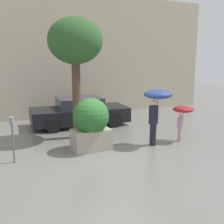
{
  "coord_description": "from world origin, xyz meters",
  "views": [
    {
      "loc": [
        -3.3,
        -7.05,
        2.98
      ],
      "look_at": [
        0.94,
        1.6,
        1.05
      ],
      "focal_mm": 45.0,
      "sensor_mm": 36.0,
      "label": 1
    }
  ],
  "objects_px": {
    "person_adult": "(157,102)",
    "parking_meter": "(12,130)",
    "parked_car_near": "(80,112)",
    "person_child": "(183,112)",
    "planter_box": "(91,123)",
    "street_tree": "(75,43)"
  },
  "relations": [
    {
      "from": "person_adult",
      "to": "parking_meter",
      "type": "relative_size",
      "value": 1.42
    },
    {
      "from": "person_adult",
      "to": "parked_car_near",
      "type": "distance_m",
      "value": 4.12
    },
    {
      "from": "person_adult",
      "to": "parking_meter",
      "type": "height_order",
      "value": "person_adult"
    },
    {
      "from": "person_child",
      "to": "parking_meter",
      "type": "height_order",
      "value": "parking_meter"
    },
    {
      "from": "planter_box",
      "to": "person_child",
      "type": "xyz_separation_m",
      "value": [
        3.25,
        -0.53,
        0.14
      ]
    },
    {
      "from": "planter_box",
      "to": "parked_car_near",
      "type": "distance_m",
      "value": 3.39
    },
    {
      "from": "planter_box",
      "to": "street_tree",
      "type": "distance_m",
      "value": 2.95
    },
    {
      "from": "person_adult",
      "to": "parking_meter",
      "type": "xyz_separation_m",
      "value": [
        -4.54,
        0.41,
        -0.54
      ]
    },
    {
      "from": "parked_car_near",
      "to": "parking_meter",
      "type": "distance_m",
      "value": 4.64
    },
    {
      "from": "person_adult",
      "to": "planter_box",
      "type": "bearing_deg",
      "value": 178.93
    },
    {
      "from": "parking_meter",
      "to": "person_adult",
      "type": "bearing_deg",
      "value": -5.19
    },
    {
      "from": "parked_car_near",
      "to": "street_tree",
      "type": "relative_size",
      "value": 0.99
    },
    {
      "from": "person_child",
      "to": "parked_car_near",
      "type": "height_order",
      "value": "person_child"
    },
    {
      "from": "planter_box",
      "to": "parking_meter",
      "type": "bearing_deg",
      "value": -178.07
    },
    {
      "from": "person_adult",
      "to": "street_tree",
      "type": "xyz_separation_m",
      "value": [
        -2.09,
        2.02,
        1.92
      ]
    },
    {
      "from": "planter_box",
      "to": "street_tree",
      "type": "bearing_deg",
      "value": 87.61
    },
    {
      "from": "person_adult",
      "to": "parked_car_near",
      "type": "bearing_deg",
      "value": 121.72
    },
    {
      "from": "planter_box",
      "to": "parking_meter",
      "type": "xyz_separation_m",
      "value": [
        -2.39,
        -0.08,
        0.05
      ]
    },
    {
      "from": "parked_car_near",
      "to": "person_child",
      "type": "bearing_deg",
      "value": -141.06
    },
    {
      "from": "parked_car_near",
      "to": "person_adult",
      "type": "bearing_deg",
      "value": -154.01
    },
    {
      "from": "person_child",
      "to": "street_tree",
      "type": "relative_size",
      "value": 0.29
    },
    {
      "from": "planter_box",
      "to": "person_child",
      "type": "height_order",
      "value": "planter_box"
    }
  ]
}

